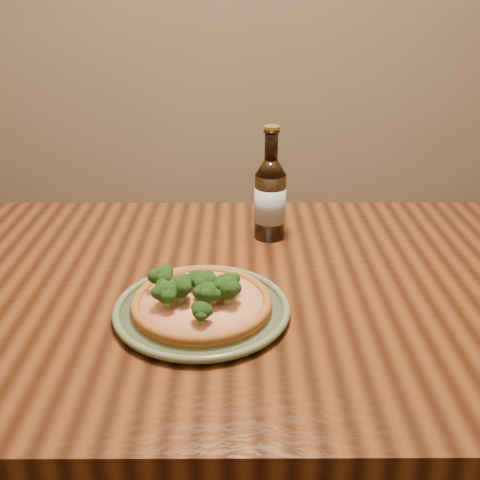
{
  "coord_description": "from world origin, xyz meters",
  "views": [
    {
      "loc": [
        -0.01,
        -0.88,
        1.3
      ],
      "look_at": [
        -0.0,
        0.16,
        0.82
      ],
      "focal_mm": 42.0,
      "sensor_mm": 36.0,
      "label": 1
    }
  ],
  "objects_px": {
    "table": "(242,323)",
    "pizza": "(201,300)",
    "beer_bottle": "(270,198)",
    "plate": "(202,309)"
  },
  "relations": [
    {
      "from": "table",
      "to": "beer_bottle",
      "type": "relative_size",
      "value": 6.05
    },
    {
      "from": "table",
      "to": "pizza",
      "type": "height_order",
      "value": "pizza"
    },
    {
      "from": "table",
      "to": "plate",
      "type": "distance_m",
      "value": 0.17
    },
    {
      "from": "pizza",
      "to": "plate",
      "type": "bearing_deg",
      "value": 11.05
    },
    {
      "from": "pizza",
      "to": "beer_bottle",
      "type": "xyz_separation_m",
      "value": [
        0.14,
        0.34,
        0.07
      ]
    },
    {
      "from": "plate",
      "to": "beer_bottle",
      "type": "distance_m",
      "value": 0.38
    },
    {
      "from": "beer_bottle",
      "to": "table",
      "type": "bearing_deg",
      "value": -102.89
    },
    {
      "from": "table",
      "to": "pizza",
      "type": "relative_size",
      "value": 6.28
    },
    {
      "from": "plate",
      "to": "pizza",
      "type": "bearing_deg",
      "value": -168.95
    },
    {
      "from": "table",
      "to": "beer_bottle",
      "type": "distance_m",
      "value": 0.3
    }
  ]
}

